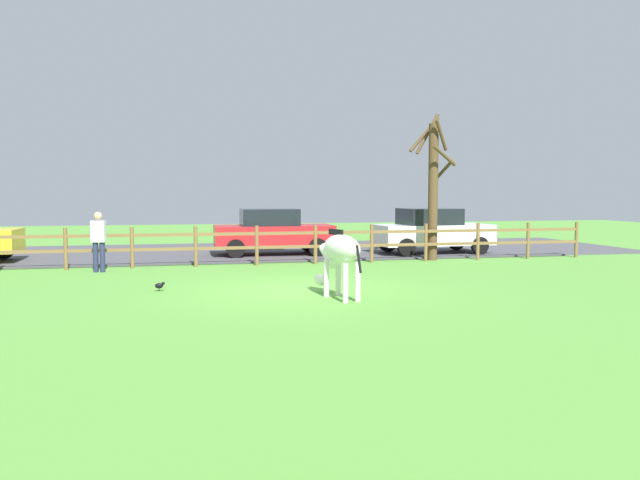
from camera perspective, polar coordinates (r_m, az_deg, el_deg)
name	(u,v)px	position (r m, az deg, el deg)	size (l,w,h in m)	color
ground_plane	(299,290)	(14.04, -1.95, -4.55)	(60.00, 60.00, 0.00)	#549338
parking_asphalt	(252,251)	(23.18, -6.16, -1.01)	(28.00, 7.40, 0.05)	#47474C
paddock_fence	(257,243)	(18.83, -5.72, -0.25)	(21.45, 0.11, 1.18)	brown
bare_tree	(433,185)	(20.48, 10.17, 4.88)	(1.34, 1.36, 4.70)	#513A23
zebra	(340,253)	(12.85, 1.79, -1.22)	(0.79, 1.90, 1.41)	white
crow_on_grass	(160,285)	(14.33, -14.25, -3.99)	(0.21, 0.10, 0.20)	black
parked_car_white	(432,230)	(22.35, 10.06, 0.86)	(4.08, 2.04, 1.56)	white
parked_car_red	(273,231)	(21.55, -4.29, 0.79)	(4.02, 1.92, 1.56)	red
visitor_near_fence	(99,239)	(18.14, -19.33, 0.10)	(0.39, 0.28, 1.64)	#232847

